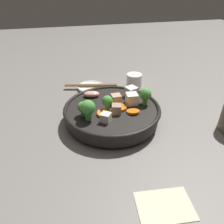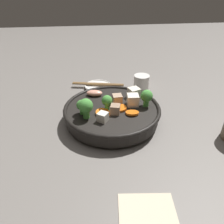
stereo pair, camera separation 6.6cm
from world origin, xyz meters
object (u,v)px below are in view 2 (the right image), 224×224
object	(u,v)px
stirfry_bowl	(112,111)
tea_cup	(141,82)
chopsticks_pair	(98,84)
side_saucer	(98,86)

from	to	relation	value
stirfry_bowl	tea_cup	bearing A→B (deg)	56.35
chopsticks_pair	stirfry_bowl	bearing A→B (deg)	-83.31
side_saucer	chopsticks_pair	distance (m)	0.01
side_saucer	tea_cup	world-z (taller)	tea_cup
side_saucer	chopsticks_pair	size ratio (longest dim) A/B	0.53
tea_cup	chopsticks_pair	size ratio (longest dim) A/B	0.30
tea_cup	chopsticks_pair	world-z (taller)	tea_cup
side_saucer	chopsticks_pair	bearing A→B (deg)	-90.00
stirfry_bowl	side_saucer	distance (m)	0.24
tea_cup	chopsticks_pair	xyz separation A→B (m)	(-0.17, 0.02, -0.01)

